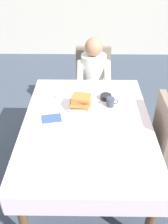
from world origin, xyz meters
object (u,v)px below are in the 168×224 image
Objects in this scene: fork_left_of_plate at (61,109)px; diner_person at (93,75)px; dining_table_main at (87,129)px; syrup_pitcher at (58,95)px; chair_diner at (93,79)px; cup_coffee at (111,102)px; spoon_near_edge at (74,130)px; plate_breakfast at (81,107)px; breakfast_stack at (81,101)px; bowl_butter at (106,97)px; knife_right_of_plate at (102,109)px.

diner_person is at bearing -25.44° from fork_left_of_plate.
dining_table_main is 19.05× the size of syrup_pitcher.
chair_diner is at bearing -90.00° from diner_person.
cup_coffee is at bearing 47.21° from dining_table_main.
spoon_near_edge is at bearing -129.94° from dining_table_main.
diner_person is 4.00× the size of plate_breakfast.
spoon_near_edge is (-0.18, -1.14, 0.07)m from diner_person.
fork_left_of_plate is (0.04, -0.18, -0.04)m from syrup_pitcher.
chair_diner is 0.83× the size of diner_person.
cup_coffee is at bearing -87.57° from fork_left_of_plate.
fork_left_of_plate is (-0.32, -0.99, 0.21)m from chair_diner.
syrup_pitcher is (-0.29, 0.36, 0.13)m from dining_table_main.
breakfast_stack reaches higher than syrup_pitcher.
breakfast_stack is at bearing -36.16° from syrup_pitcher.
diner_person is 10.18× the size of bowl_butter.
breakfast_stack is at bearing -110.34° from plate_breakfast.
bowl_butter is at bearing 34.61° from breakfast_stack.
bowl_butter is at bearing -0.31° from syrup_pitcher.
bowl_butter is 0.47m from syrup_pitcher.
plate_breakfast is (-0.06, 0.20, 0.10)m from dining_table_main.
syrup_pitcher is at bearing 179.69° from bowl_butter.
chair_diner is at bearing 82.41° from plate_breakfast.
fork_left_of_plate is (-0.32, -0.83, 0.07)m from diner_person.
cup_coffee is 0.49m from spoon_near_edge.
breakfast_stack is 1.35× the size of spoon_near_edge.
diner_person reaches higher than knife_right_of_plate.
fork_left_of_plate is (-0.46, -0.06, -0.04)m from cup_coffee.
knife_right_of_plate is at bearing 53.04° from dining_table_main.
knife_right_of_plate is (0.06, -0.83, 0.07)m from diner_person.
diner_person is (-0.00, -0.16, 0.14)m from chair_diner.
spoon_near_edge is at bearing -120.63° from bowl_butter.
knife_right_of_plate is at bearing -104.69° from bowl_butter.
dining_table_main is 13.49× the size of cup_coffee.
fork_left_of_plate is at bearing -173.99° from plate_breakfast.
plate_breakfast reaches higher than knife_right_of_plate.
syrup_pitcher is (-0.36, -0.65, 0.11)m from diner_person.
bowl_butter reaches higher than dining_table_main.
syrup_pitcher is at bearing 128.32° from dining_table_main.
knife_right_of_plate is (0.19, -0.02, -0.07)m from breakfast_stack.
diner_person is at bearing 61.09° from syrup_pitcher.
fork_left_of_plate is at bearing 69.07° from diner_person.
dining_table_main is 0.42m from bowl_butter.
chair_diner is (0.07, 1.17, -0.12)m from dining_table_main.
spoon_near_edge is (0.14, -0.30, 0.00)m from fork_left_of_plate.
plate_breakfast is 1.56× the size of fork_left_of_plate.
spoon_near_edge is (-0.11, -0.13, 0.09)m from dining_table_main.
cup_coffee is at bearing -50.69° from knife_right_of_plate.
fork_left_of_plate and knife_right_of_plate have the same top height.
cup_coffee is 1.03× the size of bowl_butter.
chair_diner is 1.06m from fork_left_of_plate.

